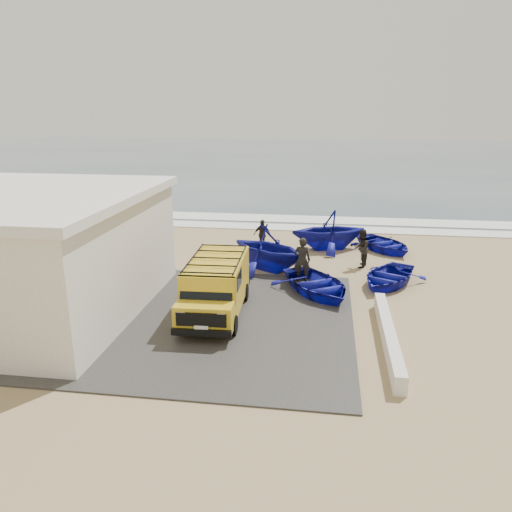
{
  "coord_description": "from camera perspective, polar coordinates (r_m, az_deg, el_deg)",
  "views": [
    {
      "loc": [
        2.94,
        -17.53,
        7.09
      ],
      "look_at": [
        0.15,
        1.88,
        1.2
      ],
      "focal_mm": 35.0,
      "sensor_mm": 36.0,
      "label": 1
    }
  ],
  "objects": [
    {
      "name": "slab",
      "position": [
        17.77,
        -8.75,
        -6.92
      ],
      "size": [
        12.0,
        10.0,
        0.05
      ],
      "primitive_type": "cube",
      "color": "#3E3B39",
      "rests_on": "ground"
    },
    {
      "name": "boat_near_right",
      "position": [
        21.32,
        14.84,
        -2.25
      ],
      "size": [
        3.86,
        4.32,
        0.74
      ],
      "primitive_type": "imported",
      "rotation": [
        0.0,
        0.0,
        -0.47
      ],
      "color": "#14189F",
      "rests_on": "ground"
    },
    {
      "name": "boat_near_left",
      "position": [
        19.73,
        6.93,
        -3.21
      ],
      "size": [
        4.42,
        4.82,
        0.82
      ],
      "primitive_type": "imported",
      "rotation": [
        0.0,
        0.0,
        0.53
      ],
      "color": "#14189F",
      "rests_on": "ground"
    },
    {
      "name": "fisherman_back",
      "position": [
        25.77,
        0.69,
        2.51
      ],
      "size": [
        0.97,
        0.74,
        1.53
      ],
      "primitive_type": "imported",
      "rotation": [
        0.0,
        0.0,
        0.47
      ],
      "color": "black",
      "rests_on": "ground"
    },
    {
      "name": "van",
      "position": [
        17.55,
        -4.63,
        -3.31
      ],
      "size": [
        2.08,
        4.83,
        2.04
      ],
      "rotation": [
        0.0,
        0.0,
        0.04
      ],
      "color": "gold",
      "rests_on": "ground"
    },
    {
      "name": "surf_wash",
      "position": [
        32.94,
        2.87,
        4.3
      ],
      "size": [
        180.0,
        2.2,
        0.04
      ],
      "primitive_type": "cube",
      "color": "white",
      "rests_on": "ground"
    },
    {
      "name": "boat_mid_left",
      "position": [
        22.34,
        1.44,
        0.97
      ],
      "size": [
        5.1,
        4.93,
        2.06
      ],
      "primitive_type": "imported",
      "rotation": [
        0.0,
        0.0,
        1.01
      ],
      "color": "#14189F",
      "rests_on": "ground"
    },
    {
      "name": "fisherman_front",
      "position": [
        20.82,
        5.29,
        -0.47
      ],
      "size": [
        0.7,
        0.46,
        1.93
      ],
      "primitive_type": "imported",
      "rotation": [
        0.0,
        0.0,
        3.14
      ],
      "color": "black",
      "rests_on": "ground"
    },
    {
      "name": "boat_mid_right",
      "position": [
        26.28,
        14.43,
        1.35
      ],
      "size": [
        4.06,
        4.34,
        0.73
      ],
      "primitive_type": "imported",
      "rotation": [
        0.0,
        0.0,
        0.58
      ],
      "color": "#14189F",
      "rests_on": "ground"
    },
    {
      "name": "ground",
      "position": [
        19.14,
        -1.26,
        -5.03
      ],
      "size": [
        160.0,
        160.0,
        0.0
      ],
      "primitive_type": "plane",
      "color": "tan"
    },
    {
      "name": "boat_far_left",
      "position": [
        25.89,
        8.31,
        2.97
      ],
      "size": [
        4.72,
        4.39,
        2.03
      ],
      "primitive_type": "imported",
      "rotation": [
        0.0,
        0.0,
        -1.24
      ],
      "color": "#14189F",
      "rests_on": "ground"
    },
    {
      "name": "surf_line",
      "position": [
        30.51,
        2.42,
        3.32
      ],
      "size": [
        180.0,
        1.6,
        0.06
      ],
      "primitive_type": "cube",
      "color": "white",
      "rests_on": "ground"
    },
    {
      "name": "building",
      "position": [
        19.36,
        -24.83,
        0.39
      ],
      "size": [
        8.4,
        9.4,
        4.3
      ],
      "color": "white",
      "rests_on": "ground"
    },
    {
      "name": "ocean",
      "position": [
        73.93,
        5.97,
        11.13
      ],
      "size": [
        180.0,
        88.0,
        0.01
      ],
      "primitive_type": "cube",
      "color": "#385166",
      "rests_on": "ground"
    },
    {
      "name": "fisherman_middle",
      "position": [
        23.21,
        11.93,
        0.85
      ],
      "size": [
        0.87,
        1.01,
        1.78
      ],
      "primitive_type": "imported",
      "rotation": [
        0.0,
        0.0,
        -1.84
      ],
      "color": "black",
      "rests_on": "ground"
    },
    {
      "name": "parapet",
      "position": [
        16.18,
        14.86,
        -8.79
      ],
      "size": [
        0.35,
        6.0,
        0.55
      ],
      "primitive_type": "cube",
      "color": "silver",
      "rests_on": "ground"
    }
  ]
}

